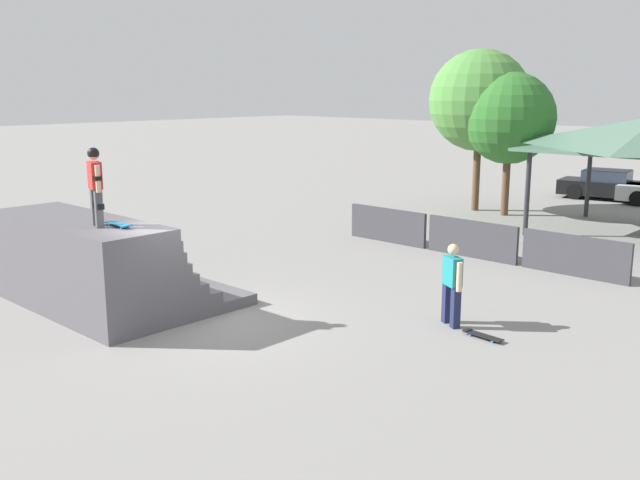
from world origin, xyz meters
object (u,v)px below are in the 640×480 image
at_px(skater_on_deck, 95,181).
at_px(skateboard_on_deck, 119,224).
at_px(bystander_walking, 452,280).
at_px(skateboard_on_ground, 482,335).
at_px(tree_beside_pavilion, 480,101).
at_px(parked_car_black, 608,185).
at_px(tree_far_back, 509,118).

xyz_separation_m(skater_on_deck, skateboard_on_deck, (0.39, 0.24, -0.85)).
xyz_separation_m(bystander_walking, skateboard_on_ground, (0.87, -0.25, -0.87)).
distance_m(bystander_walking, skateboard_on_ground, 1.26).
xyz_separation_m(skater_on_deck, tree_beside_pavilion, (-1.66, 17.10, 1.34)).
bearing_deg(parked_car_black, skater_on_deck, -102.31).
bearing_deg(skateboard_on_ground, tree_beside_pavilion, -53.32).
relative_size(skateboard_on_ground, tree_beside_pavilion, 0.14).
relative_size(bystander_walking, skateboard_on_ground, 1.98).
height_order(skater_on_deck, skateboard_on_deck, skater_on_deck).
distance_m(tree_far_back, parked_car_black, 7.35).
relative_size(skateboard_on_ground, tree_far_back, 0.16).
distance_m(skateboard_on_ground, parked_car_black, 19.77).
relative_size(skateboard_on_ground, parked_car_black, 0.20).
relative_size(skateboard_on_deck, tree_beside_pavilion, 0.12).
bearing_deg(skateboard_on_deck, parked_car_black, 88.37).
height_order(skater_on_deck, parked_car_black, skater_on_deck).
xyz_separation_m(skater_on_deck, skateboard_on_ground, (6.22, 4.42, -2.83)).
bearing_deg(skateboard_on_deck, tree_beside_pavilion, 96.80).
bearing_deg(parked_car_black, tree_beside_pavilion, -122.51).
relative_size(skateboard_on_deck, skateboard_on_ground, 0.89).
relative_size(skater_on_deck, tree_far_back, 0.30).
relative_size(skater_on_deck, bystander_walking, 0.94).
height_order(skateboard_on_deck, tree_far_back, tree_far_back).
height_order(skater_on_deck, tree_far_back, tree_far_back).
bearing_deg(tree_far_back, skater_on_deck, -89.10).
xyz_separation_m(skateboard_on_deck, bystander_walking, (4.96, 4.43, -1.11)).
bearing_deg(tree_far_back, parked_car_black, 79.14).
bearing_deg(skateboard_on_ground, parked_car_black, -69.86).
height_order(skater_on_deck, skateboard_on_ground, skater_on_deck).
distance_m(skater_on_deck, tree_far_back, 16.91).
height_order(tree_beside_pavilion, parked_car_black, tree_beside_pavilion).
bearing_deg(skater_on_deck, tree_beside_pavilion, 112.08).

